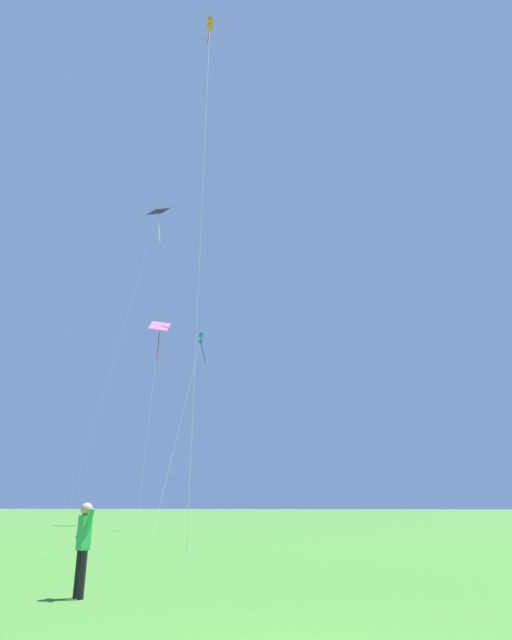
# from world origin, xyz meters

# --- Properties ---
(kite_orange_box) EXTENTS (1.60, 6.50, 29.42)m
(kite_orange_box) POSITION_xyz_m (-5.74, 18.05, 27.73)
(kite_orange_box) COLOR orange
(kite_orange_box) RESTS_ON ground_plane
(kite_teal_box) EXTENTS (0.86, 8.63, 14.99)m
(kite_teal_box) POSITION_xyz_m (-9.72, 34.94, 14.15)
(kite_teal_box) COLOR teal
(kite_teal_box) RESTS_ON ground_plane
(kite_black_large) EXTENTS (5.17, 6.04, 30.38)m
(kite_black_large) POSITION_xyz_m (-15.77, 39.86, 28.22)
(kite_black_large) COLOR black
(kite_black_large) RESTS_ON ground_plane
(kite_pink_low) EXTENTS (2.27, 7.34, 19.25)m
(kite_pink_low) POSITION_xyz_m (-15.93, 43.14, 17.49)
(kite_pink_low) COLOR pink
(kite_pink_low) RESTS_ON ground_plane
(person_with_spool) EXTENTS (0.52, 0.41, 1.80)m
(person_with_spool) POSITION_xyz_m (-4.91, 5.61, 1.08)
(person_with_spool) COLOR black
(person_with_spool) RESTS_ON ground_plane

